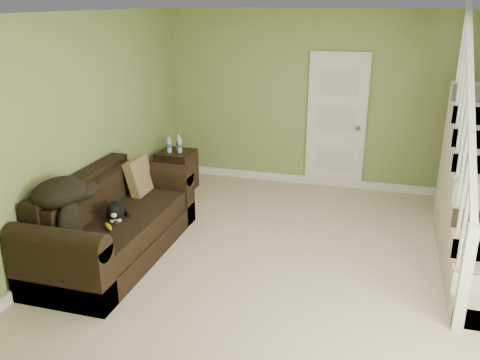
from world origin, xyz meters
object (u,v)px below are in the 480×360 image
Objects in this scene: side_table at (177,170)px; cat at (114,211)px; banana at (108,227)px; sofa at (112,226)px.

cat is at bearing -84.07° from side_table.
side_table is at bearing 50.75° from banana.
side_table is at bearing 71.05° from cat.
sofa is at bearing -86.92° from side_table.
sofa is 2.77× the size of side_table.
cat is (0.12, -0.11, 0.24)m from sofa.
side_table is 2.49m from banana.
cat is at bearing 57.27° from banana.
side_table reaches higher than cat.
cat is 2.69× the size of banana.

